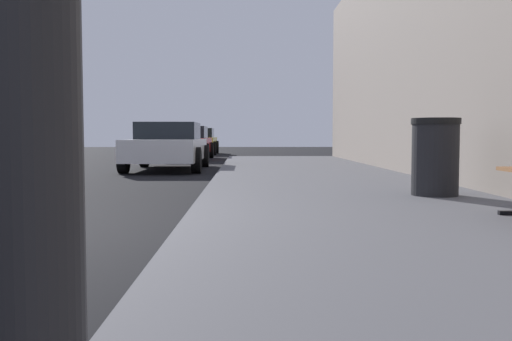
# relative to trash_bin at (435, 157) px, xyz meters

# --- Properties ---
(sidewalk) EXTENTS (4.00, 32.00, 0.15)m
(sidewalk) POSITION_rel_trash_bin_xyz_m (-1.05, -2.03, -0.58)
(sidewalk) COLOR #5B5B60
(sidewalk) RESTS_ON ground_plane
(trash_bin) EXTENTS (0.62, 0.62, 1.00)m
(trash_bin) POSITION_rel_trash_bin_xyz_m (0.00, 0.00, 0.00)
(trash_bin) COLOR black
(trash_bin) RESTS_ON sidewalk
(car_white) EXTENTS (1.99, 4.50, 1.27)m
(car_white) POSITION_rel_trash_bin_xyz_m (-4.53, 8.07, -0.01)
(car_white) COLOR white
(car_white) RESTS_ON ground_plane
(car_red) EXTENTS (2.03, 4.51, 1.43)m
(car_red) POSITION_rel_trash_bin_xyz_m (-4.77, 14.65, -0.00)
(car_red) COLOR red
(car_red) RESTS_ON ground_plane
(car_yellow) EXTENTS (2.02, 4.15, 1.27)m
(car_yellow) POSITION_rel_trash_bin_xyz_m (-4.83, 20.66, -0.01)
(car_yellow) COLOR yellow
(car_yellow) RESTS_ON ground_plane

